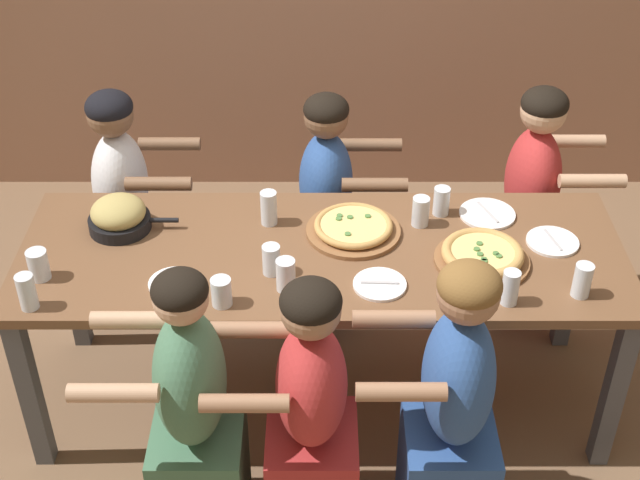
{
  "coord_description": "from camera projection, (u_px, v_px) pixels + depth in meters",
  "views": [
    {
      "loc": [
        -0.01,
        -2.74,
        2.8
      ],
      "look_at": [
        0.0,
        0.0,
        0.83
      ],
      "focal_mm": 50.0,
      "sensor_mm": 36.0,
      "label": 1
    }
  ],
  "objects": [
    {
      "name": "empty_plate_a",
      "position": [
        173.0,
        283.0,
        3.23
      ],
      "size": [
        0.19,
        0.19,
        0.02
      ],
      "color": "white",
      "rests_on": "dining_table"
    },
    {
      "name": "drinking_glass_c",
      "position": [
        270.0,
        260.0,
        3.26
      ],
      "size": [
        0.07,
        0.07,
        0.12
      ],
      "color": "silver",
      "rests_on": "dining_table"
    },
    {
      "name": "drinking_glass_b",
      "position": [
        440.0,
        201.0,
        3.58
      ],
      "size": [
        0.07,
        0.07,
        0.12
      ],
      "color": "silver",
      "rests_on": "dining_table"
    },
    {
      "name": "diner_near_midleft",
      "position": [
        192.0,
        420.0,
        3.05
      ],
      "size": [
        0.51,
        0.4,
        1.15
      ],
      "rotation": [
        0.0,
        0.0,
        1.57
      ],
      "color": "#477556",
      "rests_on": "ground"
    },
    {
      "name": "dining_table",
      "position": [
        320.0,
        268.0,
        3.46
      ],
      "size": [
        2.33,
        0.82,
        0.78
      ],
      "color": "brown",
      "rests_on": "ground"
    },
    {
      "name": "drinking_glass_f",
      "position": [
        220.0,
        294.0,
        3.12
      ],
      "size": [
        0.07,
        0.07,
        0.11
      ],
      "color": "silver",
      "rests_on": "dining_table"
    },
    {
      "name": "drinking_glass_h",
      "position": [
        25.0,
        292.0,
        3.09
      ],
      "size": [
        0.06,
        0.06,
        0.14
      ],
      "color": "silver",
      "rests_on": "dining_table"
    },
    {
      "name": "drinking_glass_j",
      "position": [
        508.0,
        289.0,
        3.12
      ],
      "size": [
        0.06,
        0.06,
        0.13
      ],
      "color": "silver",
      "rests_on": "dining_table"
    },
    {
      "name": "empty_plate_b",
      "position": [
        485.0,
        214.0,
        3.6
      ],
      "size": [
        0.23,
        0.23,
        0.02
      ],
      "color": "white",
      "rests_on": "dining_table"
    },
    {
      "name": "diner_far_right",
      "position": [
        526.0,
        212.0,
        4.07
      ],
      "size": [
        0.51,
        0.4,
        1.15
      ],
      "rotation": [
        0.0,
        0.0,
        -1.57
      ],
      "color": "#B22D2D",
      "rests_on": "ground"
    },
    {
      "name": "ground_plane",
      "position": [
        320.0,
        395.0,
        3.86
      ],
      "size": [
        18.0,
        18.0,
        0.0
      ],
      "primitive_type": "plane",
      "color": "brown",
      "rests_on": "ground"
    },
    {
      "name": "diner_far_center",
      "position": [
        325.0,
        215.0,
        4.07
      ],
      "size": [
        0.51,
        0.4,
        1.12
      ],
      "rotation": [
        0.0,
        0.0,
        -1.57
      ],
      "color": "#2D5193",
      "rests_on": "ground"
    },
    {
      "name": "pizza_board_second",
      "position": [
        480.0,
        255.0,
        3.33
      ],
      "size": [
        0.36,
        0.36,
        0.06
      ],
      "color": "brown",
      "rests_on": "dining_table"
    },
    {
      "name": "drinking_glass_e",
      "position": [
        284.0,
        275.0,
        3.18
      ],
      "size": [
        0.07,
        0.07,
        0.13
      ],
      "color": "silver",
      "rests_on": "dining_table"
    },
    {
      "name": "diner_near_midright",
      "position": [
        451.0,
        415.0,
        3.03
      ],
      "size": [
        0.51,
        0.4,
        1.18
      ],
      "rotation": [
        0.0,
        0.0,
        1.57
      ],
      "color": "#2D5193",
      "rests_on": "ground"
    },
    {
      "name": "pizza_board_main",
      "position": [
        351.0,
        228.0,
        3.49
      ],
      "size": [
        0.37,
        0.37,
        0.05
      ],
      "color": "brown",
      "rests_on": "dining_table"
    },
    {
      "name": "drinking_glass_i",
      "position": [
        37.0,
        267.0,
        3.24
      ],
      "size": [
        0.08,
        0.08,
        0.12
      ],
      "color": "silver",
      "rests_on": "dining_table"
    },
    {
      "name": "diner_near_center",
      "position": [
        309.0,
        422.0,
        3.05
      ],
      "size": [
        0.51,
        0.4,
        1.11
      ],
      "rotation": [
        0.0,
        0.0,
        1.57
      ],
      "color": "#B22D2D",
      "rests_on": "ground"
    },
    {
      "name": "drinking_glass_a",
      "position": [
        580.0,
        280.0,
        3.16
      ],
      "size": [
        0.07,
        0.07,
        0.13
      ],
      "color": "silver",
      "rests_on": "dining_table"
    },
    {
      "name": "empty_plate_c",
      "position": [
        378.0,
        284.0,
        3.23
      ],
      "size": [
        0.2,
        0.2,
        0.02
      ],
      "color": "white",
      "rests_on": "dining_table"
    },
    {
      "name": "empty_plate_d",
      "position": [
        551.0,
        241.0,
        3.45
      ],
      "size": [
        0.2,
        0.2,
        0.02
      ],
      "color": "white",
      "rests_on": "dining_table"
    },
    {
      "name": "diner_far_left",
      "position": [
        124.0,
        214.0,
        4.07
      ],
      "size": [
        0.51,
        0.4,
        1.14
      ],
      "rotation": [
        0.0,
        0.0,
        -1.57
      ],
      "color": "silver",
      "rests_on": "ground"
    },
    {
      "name": "skillet_bowl",
      "position": [
        117.0,
        216.0,
        3.49
      ],
      "size": [
        0.35,
        0.24,
        0.14
      ],
      "color": "black",
      "rests_on": "dining_table"
    },
    {
      "name": "drinking_glass_g",
      "position": [
        419.0,
        213.0,
        3.52
      ],
      "size": [
        0.07,
        0.07,
        0.12
      ],
      "color": "silver",
      "rests_on": "dining_table"
    },
    {
      "name": "drinking_glass_d",
      "position": [
        267.0,
        208.0,
        3.52
      ],
      "size": [
        0.07,
        0.07,
        0.14
      ],
      "color": "silver",
      "rests_on": "dining_table"
    }
  ]
}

